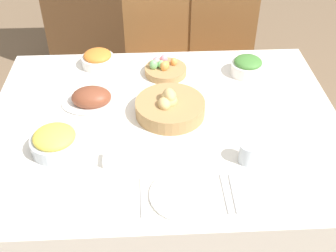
{
  "coord_description": "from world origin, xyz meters",
  "views": [
    {
      "loc": [
        -0.06,
        -1.41,
        1.83
      ],
      "look_at": [
        0.01,
        -0.09,
        0.76
      ],
      "focal_mm": 45.0,
      "sensor_mm": 36.0,
      "label": 1
    }
  ],
  "objects": [
    {
      "name": "ground_plane",
      "position": [
        0.0,
        0.0,
        0.0
      ],
      "size": [
        12.0,
        12.0,
        0.0
      ],
      "primitive_type": "plane",
      "color": "#7F664C"
    },
    {
      "name": "dining_table",
      "position": [
        0.0,
        0.0,
        0.36
      ],
      "size": [
        1.51,
        1.18,
        0.72
      ],
      "color": "white",
      "rests_on": "ground"
    },
    {
      "name": "chair_far_right",
      "position": [
        0.42,
        0.92,
        0.5
      ],
      "size": [
        0.44,
        0.44,
        0.95
      ],
      "rotation": [
        0.0,
        0.0,
        -0.05
      ],
      "color": "brown",
      "rests_on": "ground"
    },
    {
      "name": "chair_far_center",
      "position": [
        0.01,
        0.92,
        0.5
      ],
      "size": [
        0.46,
        0.46,
        0.95
      ],
      "rotation": [
        0.0,
        0.0,
        0.11
      ],
      "color": "brown",
      "rests_on": "ground"
    },
    {
      "name": "sideboard",
      "position": [
        -0.22,
        1.78,
        0.46
      ],
      "size": [
        1.23,
        0.44,
        0.92
      ],
      "color": "brown",
      "rests_on": "ground"
    },
    {
      "name": "bread_basket",
      "position": [
        0.03,
        0.04,
        0.76
      ],
      "size": [
        0.3,
        0.3,
        0.12
      ],
      "color": "#AD8451",
      "rests_on": "dining_table"
    },
    {
      "name": "egg_basket",
      "position": [
        0.02,
        0.38,
        0.75
      ],
      "size": [
        0.21,
        0.21,
        0.08
      ],
      "color": "#AD8451",
      "rests_on": "dining_table"
    },
    {
      "name": "ham_platter",
      "position": [
        -0.32,
        0.14,
        0.75
      ],
      "size": [
        0.27,
        0.19,
        0.09
      ],
      "color": "white",
      "rests_on": "dining_table"
    },
    {
      "name": "green_salad_bowl",
      "position": [
        0.42,
        0.35,
        0.76
      ],
      "size": [
        0.16,
        0.16,
        0.09
      ],
      "color": "white",
      "rests_on": "dining_table"
    },
    {
      "name": "pineapple_bowl",
      "position": [
        -0.43,
        -0.17,
        0.77
      ],
      "size": [
        0.19,
        0.19,
        0.1
      ],
      "color": "silver",
      "rests_on": "dining_table"
    },
    {
      "name": "carrot_bowl",
      "position": [
        -0.31,
        0.47,
        0.76
      ],
      "size": [
        0.16,
        0.16,
        0.08
      ],
      "color": "white",
      "rests_on": "dining_table"
    },
    {
      "name": "dinner_plate",
      "position": [
        0.05,
        -0.43,
        0.73
      ],
      "size": [
        0.24,
        0.24,
        0.01
      ],
      "color": "white",
      "rests_on": "dining_table"
    },
    {
      "name": "fork",
      "position": [
        -0.1,
        -0.43,
        0.72
      ],
      "size": [
        0.01,
        0.18,
        0.0
      ],
      "rotation": [
        0.0,
        0.0,
        0.01
      ],
      "color": "#B7B7BC",
      "rests_on": "dining_table"
    },
    {
      "name": "knife",
      "position": [
        0.19,
        -0.43,
        0.72
      ],
      "size": [
        0.01,
        0.18,
        0.0
      ],
      "rotation": [
        0.0,
        0.0,
        0.01
      ],
      "color": "#B7B7BC",
      "rests_on": "dining_table"
    },
    {
      "name": "spoon",
      "position": [
        0.22,
        -0.43,
        0.72
      ],
      "size": [
        0.01,
        0.18,
        0.0
      ],
      "rotation": [
        0.0,
        0.0,
        -0.01
      ],
      "color": "#B7B7BC",
      "rests_on": "dining_table"
    },
    {
      "name": "drinking_cup",
      "position": [
        0.3,
        -0.27,
        0.76
      ],
      "size": [
        0.07,
        0.07,
        0.08
      ],
      "color": "silver",
      "rests_on": "dining_table"
    },
    {
      "name": "butter_dish",
      "position": [
        -0.19,
        -0.25,
        0.74
      ],
      "size": [
        0.11,
        0.07,
        0.03
      ],
      "color": "white",
      "rests_on": "dining_table"
    }
  ]
}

